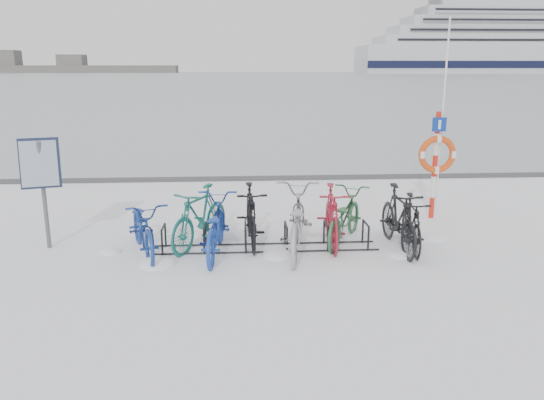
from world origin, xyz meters
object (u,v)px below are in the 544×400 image
object	(u,v)px
bike_rack	(266,239)
lifebuoy_station	(437,155)
info_board	(41,170)
cruise_ferry	(515,45)

from	to	relation	value
bike_rack	lifebuoy_station	bearing A→B (deg)	25.10
bike_rack	info_board	world-z (taller)	info_board
bike_rack	info_board	size ratio (longest dim) A/B	2.02
bike_rack	lifebuoy_station	distance (m)	4.22
lifebuoy_station	cruise_ferry	bearing A→B (deg)	62.26
bike_rack	cruise_ferry	bearing A→B (deg)	61.69
cruise_ferry	info_board	bearing A→B (deg)	-119.14
info_board	cruise_ferry	size ratio (longest dim) A/B	0.01
bike_rack	info_board	bearing A→B (deg)	175.77
lifebuoy_station	bike_rack	bearing A→B (deg)	-154.90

